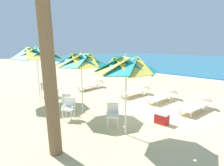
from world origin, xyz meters
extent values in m
plane|color=#D3B784|center=(0.00, 0.00, 0.00)|extent=(80.00, 80.00, 0.00)
cylinder|color=silver|center=(0.10, -3.13, 1.08)|extent=(0.05, 0.05, 2.16)
cube|color=teal|center=(0.55, -2.94, 2.31)|extent=(1.07, 1.05, 0.52)
cube|color=#EFDB4C|center=(0.29, -2.68, 2.31)|extent=(1.04, 1.12, 0.52)
cube|color=teal|center=(-0.08, -2.68, 2.31)|extent=(1.05, 1.07, 0.52)
cube|color=#EFDB4C|center=(-0.34, -2.94, 2.31)|extent=(1.12, 1.04, 0.52)
cube|color=teal|center=(-0.34, -3.31, 2.31)|extent=(1.07, 1.05, 0.52)
cube|color=#EFDB4C|center=(-0.08, -3.57, 2.31)|extent=(1.04, 1.12, 0.52)
cube|color=teal|center=(0.29, -3.57, 2.31)|extent=(1.05, 1.07, 0.52)
cube|color=#EFDB4C|center=(0.55, -3.31, 2.31)|extent=(1.12, 1.04, 0.52)
sphere|color=silver|center=(0.10, -3.13, 2.60)|extent=(0.08, 0.08, 0.08)
cube|color=white|center=(-0.61, -3.00, 0.44)|extent=(0.62, 0.62, 0.05)
cube|color=white|center=(-0.74, -2.85, 0.67)|extent=(0.37, 0.35, 0.40)
cube|color=white|center=(-0.46, -2.86, 0.55)|extent=(0.29, 0.32, 0.03)
cube|color=white|center=(-0.76, -3.13, 0.55)|extent=(0.29, 0.32, 0.03)
cylinder|color=white|center=(-0.36, -3.01, 0.21)|extent=(0.04, 0.04, 0.41)
cylinder|color=white|center=(-0.62, -3.24, 0.21)|extent=(0.04, 0.04, 0.41)
cylinder|color=white|center=(-0.59, -2.75, 0.21)|extent=(0.04, 0.04, 0.41)
cylinder|color=white|center=(-0.86, -2.98, 0.21)|extent=(0.04, 0.04, 0.41)
cylinder|color=silver|center=(-2.64, -2.77, 1.07)|extent=(0.05, 0.05, 2.13)
cube|color=teal|center=(-2.15, -2.57, 2.31)|extent=(1.20, 1.15, 0.53)
cube|color=#EFDB4C|center=(-2.43, -2.28, 2.31)|extent=(1.15, 1.21, 0.53)
cube|color=teal|center=(-2.84, -2.28, 2.31)|extent=(1.15, 1.20, 0.53)
cube|color=#EFDB4C|center=(-3.13, -2.57, 2.31)|extent=(1.21, 1.15, 0.53)
cube|color=teal|center=(-3.13, -2.98, 2.31)|extent=(1.20, 1.15, 0.53)
cube|color=#EFDB4C|center=(-2.84, -3.26, 2.31)|extent=(1.15, 1.21, 0.53)
cube|color=teal|center=(-2.43, -3.26, 2.31)|extent=(1.15, 1.20, 0.53)
cube|color=#EFDB4C|center=(-2.15, -2.98, 2.31)|extent=(1.21, 1.15, 0.53)
sphere|color=silver|center=(-2.64, -2.77, 2.62)|extent=(0.08, 0.08, 0.08)
cube|color=white|center=(-3.14, -3.14, 0.44)|extent=(0.58, 0.58, 0.05)
cube|color=white|center=(-3.06, -3.32, 0.67)|extent=(0.42, 0.26, 0.40)
cube|color=white|center=(-3.32, -3.23, 0.55)|extent=(0.20, 0.38, 0.03)
cube|color=white|center=(-2.96, -3.06, 0.55)|extent=(0.20, 0.38, 0.03)
cylinder|color=white|center=(-3.37, -3.06, 0.21)|extent=(0.04, 0.04, 0.41)
cylinder|color=white|center=(-3.06, -2.91, 0.21)|extent=(0.04, 0.04, 0.41)
cylinder|color=white|center=(-3.23, -3.38, 0.21)|extent=(0.04, 0.04, 0.41)
cylinder|color=white|center=(-2.91, -3.23, 0.21)|extent=(0.04, 0.04, 0.41)
cube|color=white|center=(-2.39, -3.67, 0.44)|extent=(0.61, 0.61, 0.05)
cube|color=white|center=(-2.50, -3.50, 0.67)|extent=(0.39, 0.32, 0.40)
cube|color=white|center=(-2.23, -3.55, 0.55)|extent=(0.27, 0.34, 0.03)
cube|color=white|center=(-2.55, -3.78, 0.55)|extent=(0.27, 0.34, 0.03)
cylinder|color=white|center=(-2.14, -3.71, 0.21)|extent=(0.04, 0.04, 0.41)
cylinder|color=white|center=(-2.43, -3.91, 0.21)|extent=(0.04, 0.04, 0.41)
cylinder|color=white|center=(-2.35, -3.42, 0.21)|extent=(0.04, 0.04, 0.41)
cylinder|color=white|center=(-2.63, -3.63, 0.21)|extent=(0.04, 0.04, 0.41)
cylinder|color=silver|center=(-5.69, -3.23, 1.15)|extent=(0.05, 0.05, 2.31)
cube|color=teal|center=(-5.13, -2.99, 2.50)|extent=(1.42, 1.32, 0.61)
cube|color=#EFDB4C|center=(-5.46, -2.66, 2.50)|extent=(1.33, 1.37, 0.61)
cube|color=teal|center=(-5.92, -2.66, 2.50)|extent=(1.32, 1.42, 0.61)
cube|color=#EFDB4C|center=(-6.25, -2.99, 2.50)|extent=(1.37, 1.33, 0.61)
cube|color=teal|center=(-6.25, -3.46, 2.50)|extent=(1.42, 1.32, 0.61)
cube|color=#EFDB4C|center=(-5.92, -3.79, 2.50)|extent=(1.33, 1.37, 0.61)
cube|color=teal|center=(-5.46, -3.79, 2.50)|extent=(1.32, 1.42, 0.61)
cube|color=#EFDB4C|center=(-5.13, -3.46, 2.50)|extent=(1.37, 1.33, 0.61)
sphere|color=silver|center=(-5.69, -3.23, 2.84)|extent=(0.08, 0.08, 0.08)
cube|color=white|center=(-6.38, -2.65, 0.44)|extent=(0.51, 0.51, 0.05)
cube|color=white|center=(-6.18, -2.69, 0.67)|extent=(0.17, 0.43, 0.40)
cube|color=white|center=(-6.42, -2.85, 0.55)|extent=(0.40, 0.11, 0.03)
cube|color=white|center=(-6.34, -2.46, 0.55)|extent=(0.40, 0.11, 0.03)
cylinder|color=white|center=(-6.59, -2.79, 0.21)|extent=(0.04, 0.04, 0.41)
cylinder|color=white|center=(-6.52, -2.45, 0.21)|extent=(0.04, 0.04, 0.41)
cylinder|color=white|center=(-6.24, -2.86, 0.21)|extent=(0.04, 0.04, 0.41)
cylinder|color=white|center=(-6.17, -2.51, 0.21)|extent=(0.04, 0.04, 0.41)
cube|color=white|center=(-5.99, -2.23, 0.44)|extent=(0.53, 0.53, 0.05)
cube|color=white|center=(-5.94, -2.42, 0.67)|extent=(0.43, 0.19, 0.40)
cube|color=white|center=(-6.18, -2.27, 0.55)|extent=(0.13, 0.39, 0.03)
cube|color=white|center=(-5.79, -2.18, 0.55)|extent=(0.13, 0.39, 0.03)
cylinder|color=white|center=(-6.20, -2.10, 0.21)|extent=(0.04, 0.04, 0.41)
cylinder|color=white|center=(-5.86, -2.01, 0.21)|extent=(0.04, 0.04, 0.41)
cylinder|color=white|center=(-6.12, -2.44, 0.21)|extent=(0.04, 0.04, 0.41)
cylinder|color=white|center=(-5.78, -2.36, 0.21)|extent=(0.04, 0.04, 0.41)
cube|color=white|center=(0.80, 0.62, 0.25)|extent=(0.78, 1.75, 0.06)
cube|color=white|center=(0.89, 1.67, 0.44)|extent=(0.65, 0.53, 0.36)
cube|color=white|center=(1.00, -0.04, 0.11)|extent=(0.06, 0.06, 0.22)
cube|color=white|center=(0.49, 0.01, 0.11)|extent=(0.06, 0.06, 0.22)
cube|color=white|center=(1.11, 1.23, 0.11)|extent=(0.06, 0.06, 0.22)
cube|color=white|center=(0.60, 1.28, 0.11)|extent=(0.06, 0.06, 0.22)
cube|color=white|center=(-1.06, 1.02, 0.25)|extent=(0.71, 1.73, 0.06)
cube|color=white|center=(-1.01, 2.08, 0.44)|extent=(0.63, 0.50, 0.36)
cube|color=white|center=(-0.83, 0.38, 0.11)|extent=(0.06, 0.06, 0.22)
cube|color=white|center=(-1.34, 0.40, 0.11)|extent=(0.06, 0.06, 0.22)
cube|color=white|center=(-0.77, 1.65, 0.11)|extent=(0.06, 0.06, 0.22)
cube|color=white|center=(-1.29, 1.67, 0.11)|extent=(0.06, 0.06, 0.22)
cube|color=white|center=(-2.83, 0.95, 0.25)|extent=(0.77, 1.74, 0.06)
cube|color=white|center=(-2.75, 2.00, 0.44)|extent=(0.64, 0.53, 0.36)
cube|color=white|center=(-2.63, 0.29, 0.11)|extent=(0.06, 0.06, 0.22)
cube|color=white|center=(-3.14, 0.33, 0.11)|extent=(0.06, 0.06, 0.22)
cube|color=white|center=(-2.53, 1.56, 0.11)|extent=(0.06, 0.06, 0.22)
cube|color=white|center=(-3.04, 1.60, 0.11)|extent=(0.06, 0.06, 0.22)
cube|color=white|center=(-6.09, 0.36, 0.25)|extent=(0.83, 1.76, 0.06)
cube|color=white|center=(-6.21, 1.41, 0.44)|extent=(0.66, 0.54, 0.36)
cube|color=white|center=(-5.77, -0.24, 0.11)|extent=(0.06, 0.06, 0.22)
cube|color=white|center=(-6.28, -0.30, 0.11)|extent=(0.06, 0.06, 0.22)
cube|color=white|center=(-5.91, 1.02, 0.11)|extent=(0.06, 0.06, 0.22)
cube|color=white|center=(-6.42, 0.96, 0.11)|extent=(0.06, 0.06, 0.22)
cylinder|color=brown|center=(-0.52, -5.42, 2.99)|extent=(0.35, 0.54, 5.99)
cube|color=red|center=(0.48, -1.46, 0.18)|extent=(0.48, 0.32, 0.36)
cube|color=white|center=(0.48, -1.46, 0.38)|extent=(0.50, 0.34, 0.04)
camera|label=1|loc=(4.08, -7.87, 2.94)|focal=32.01mm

